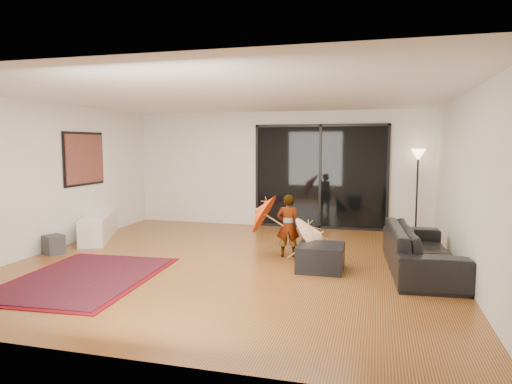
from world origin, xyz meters
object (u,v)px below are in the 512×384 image
(media_console, at_px, (99,227))
(sofa, at_px, (421,249))
(child, at_px, (288,226))
(ottoman, at_px, (321,257))

(media_console, xyz_separation_m, sofa, (6.20, -0.88, 0.09))
(sofa, distance_m, child, 2.20)
(sofa, height_order, ottoman, sofa)
(sofa, height_order, child, child)
(media_console, distance_m, child, 4.09)
(sofa, relative_size, ottoman, 3.41)
(ottoman, bearing_deg, child, 132.64)
(sofa, xyz_separation_m, ottoman, (-1.49, -0.30, -0.15))
(media_console, relative_size, child, 1.68)
(media_console, xyz_separation_m, ottoman, (4.71, -1.18, -0.05))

